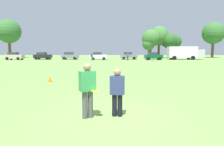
{
  "coord_description": "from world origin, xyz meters",
  "views": [
    {
      "loc": [
        0.25,
        -6.41,
        2.18
      ],
      "look_at": [
        0.13,
        2.16,
        1.21
      ],
      "focal_mm": 31.93,
      "sensor_mm": 36.0,
      "label": 1
    }
  ],
  "objects_px": {
    "frisbee": "(96,91)",
    "parked_car_mid_left": "(43,56)",
    "parked_car_mid_right": "(98,56)",
    "box_truck": "(185,52)",
    "player_defender": "(117,90)",
    "player_thrower": "(87,87)",
    "parked_car_center": "(70,56)",
    "parked_car_near_left": "(14,56)",
    "traffic_cone": "(50,78)",
    "parked_car_far_right": "(153,56)",
    "parked_car_near_right": "(129,56)",
    "bystander_sideline_watcher": "(92,56)",
    "bystander_far_jogger": "(128,56)"
  },
  "relations": [
    {
      "from": "frisbee",
      "to": "parked_car_mid_left",
      "type": "distance_m",
      "value": 46.36
    },
    {
      "from": "parked_car_far_right",
      "to": "bystander_sideline_watcher",
      "type": "relative_size",
      "value": 2.44
    },
    {
      "from": "parked_car_center",
      "to": "box_truck",
      "type": "xyz_separation_m",
      "value": [
        28.31,
        -0.53,
        0.83
      ]
    },
    {
      "from": "player_defender",
      "to": "parked_car_mid_left",
      "type": "xyz_separation_m",
      "value": [
        -17.99,
        42.72,
        0.03
      ]
    },
    {
      "from": "traffic_cone",
      "to": "parked_car_center",
      "type": "relative_size",
      "value": 0.11
    },
    {
      "from": "parked_car_near_left",
      "to": "parked_car_center",
      "type": "xyz_separation_m",
      "value": [
        12.87,
        2.23,
        0.0
      ]
    },
    {
      "from": "box_truck",
      "to": "player_thrower",
      "type": "bearing_deg",
      "value": -112.72
    },
    {
      "from": "player_defender",
      "to": "frisbee",
      "type": "distance_m",
      "value": 0.74
    },
    {
      "from": "traffic_cone",
      "to": "parked_car_near_right",
      "type": "relative_size",
      "value": 0.11
    },
    {
      "from": "parked_car_near_right",
      "to": "frisbee",
      "type": "bearing_deg",
      "value": -95.27
    },
    {
      "from": "traffic_cone",
      "to": "parked_car_near_right",
      "type": "distance_m",
      "value": 37.34
    },
    {
      "from": "bystander_sideline_watcher",
      "to": "frisbee",
      "type": "bearing_deg",
      "value": -83.18
    },
    {
      "from": "player_defender",
      "to": "traffic_cone",
      "type": "bearing_deg",
      "value": 122.31
    },
    {
      "from": "player_defender",
      "to": "parked_car_near_left",
      "type": "relative_size",
      "value": 0.38
    },
    {
      "from": "parked_car_center",
      "to": "player_thrower",
      "type": "bearing_deg",
      "value": -76.56
    },
    {
      "from": "player_defender",
      "to": "bystander_far_jogger",
      "type": "relative_size",
      "value": 0.95
    },
    {
      "from": "frisbee",
      "to": "parked_car_far_right",
      "type": "relative_size",
      "value": 0.06
    },
    {
      "from": "traffic_cone",
      "to": "parked_car_center",
      "type": "distance_m",
      "value": 36.42
    },
    {
      "from": "parked_car_near_right",
      "to": "traffic_cone",
      "type": "bearing_deg",
      "value": -102.48
    },
    {
      "from": "player_thrower",
      "to": "player_defender",
      "type": "bearing_deg",
      "value": 11.24
    },
    {
      "from": "player_thrower",
      "to": "bystander_sideline_watcher",
      "type": "distance_m",
      "value": 36.23
    },
    {
      "from": "traffic_cone",
      "to": "parked_car_mid_right",
      "type": "bearing_deg",
      "value": 88.95
    },
    {
      "from": "box_truck",
      "to": "frisbee",
      "type": "bearing_deg",
      "value": -112.36
    },
    {
      "from": "player_defender",
      "to": "parked_car_center",
      "type": "distance_m",
      "value": 44.66
    },
    {
      "from": "player_thrower",
      "to": "frisbee",
      "type": "height_order",
      "value": "player_thrower"
    },
    {
      "from": "parked_car_far_right",
      "to": "box_truck",
      "type": "bearing_deg",
      "value": 12.32
    },
    {
      "from": "parked_car_mid_left",
      "to": "parked_car_near_right",
      "type": "height_order",
      "value": "same"
    },
    {
      "from": "bystander_sideline_watcher",
      "to": "player_thrower",
      "type": "bearing_deg",
      "value": -83.59
    },
    {
      "from": "player_thrower",
      "to": "parked_car_center",
      "type": "bearing_deg",
      "value": 103.44
    },
    {
      "from": "parked_car_far_right",
      "to": "bystander_far_jogger",
      "type": "distance_m",
      "value": 6.43
    },
    {
      "from": "parked_car_center",
      "to": "box_truck",
      "type": "distance_m",
      "value": 28.33
    },
    {
      "from": "player_thrower",
      "to": "parked_car_near_right",
      "type": "distance_m",
      "value": 44.25
    },
    {
      "from": "parked_car_mid_right",
      "to": "parked_car_near_right",
      "type": "height_order",
      "value": "same"
    },
    {
      "from": "player_defender",
      "to": "parked_car_near_right",
      "type": "height_order",
      "value": "parked_car_near_right"
    },
    {
      "from": "player_thrower",
      "to": "parked_car_far_right",
      "type": "distance_m",
      "value": 42.32
    },
    {
      "from": "parked_car_mid_right",
      "to": "box_truck",
      "type": "relative_size",
      "value": 0.49
    },
    {
      "from": "player_thrower",
      "to": "parked_car_near_right",
      "type": "relative_size",
      "value": 0.42
    },
    {
      "from": "player_thrower",
      "to": "frisbee",
      "type": "xyz_separation_m",
      "value": [
        0.28,
        -0.09,
        -0.09
      ]
    },
    {
      "from": "player_thrower",
      "to": "parked_car_near_right",
      "type": "bearing_deg",
      "value": 84.36
    },
    {
      "from": "traffic_cone",
      "to": "frisbee",
      "type": "bearing_deg",
      "value": -62.52
    },
    {
      "from": "box_truck",
      "to": "bystander_sideline_watcher",
      "type": "xyz_separation_m",
      "value": [
        -21.99,
        -6.86,
        -0.78
      ]
    },
    {
      "from": "box_truck",
      "to": "parked_car_far_right",
      "type": "bearing_deg",
      "value": -167.68
    },
    {
      "from": "player_thrower",
      "to": "box_truck",
      "type": "bearing_deg",
      "value": 67.28
    },
    {
      "from": "player_thrower",
      "to": "bystander_far_jogger",
      "type": "relative_size",
      "value": 1.07
    },
    {
      "from": "parked_car_mid_left",
      "to": "bystander_far_jogger",
      "type": "xyz_separation_m",
      "value": [
        20.86,
        -3.61,
        0.02
      ]
    },
    {
      "from": "box_truck",
      "to": "bystander_sideline_watcher",
      "type": "distance_m",
      "value": 23.05
    },
    {
      "from": "frisbee",
      "to": "parked_car_mid_left",
      "type": "bearing_deg",
      "value": 111.92
    },
    {
      "from": "player_defender",
      "to": "bystander_sideline_watcher",
      "type": "bearing_deg",
      "value": 97.95
    },
    {
      "from": "player_defender",
      "to": "frisbee",
      "type": "xyz_separation_m",
      "value": [
        -0.68,
        -0.29,
        0.03
      ]
    },
    {
      "from": "player_defender",
      "to": "frisbee",
      "type": "relative_size",
      "value": 5.86
    }
  ]
}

